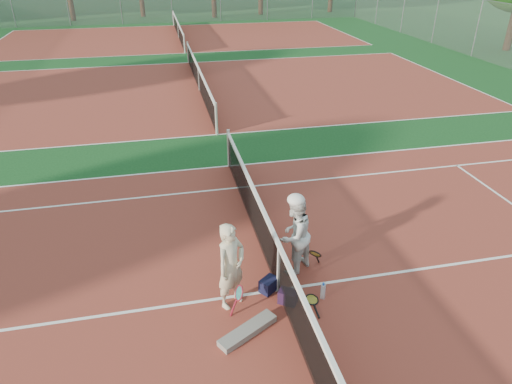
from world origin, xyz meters
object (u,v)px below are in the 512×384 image
at_px(net_main, 279,268).
at_px(player_a, 231,266).
at_px(water_bottle, 323,291).
at_px(sports_bag_purple, 288,297).
at_px(sports_bag_navy, 269,285).
at_px(player_b, 294,235).
at_px(racket_spare, 312,300).
at_px(racket_red, 239,300).
at_px(racket_black_held, 315,260).

xyz_separation_m(net_main, player_a, (-0.88, -0.15, 0.30)).
bearing_deg(water_bottle, sports_bag_purple, 178.03).
height_order(net_main, sports_bag_navy, net_main).
height_order(sports_bag_navy, sports_bag_purple, same).
relative_size(player_b, racket_spare, 2.65).
bearing_deg(net_main, water_bottle, -27.33).
bearing_deg(racket_red, sports_bag_navy, 25.14).
height_order(net_main, racket_spare, net_main).
distance_m(net_main, water_bottle, 0.89).
height_order(net_main, player_b, player_b).
bearing_deg(net_main, racket_red, -151.43).
relative_size(racket_red, water_bottle, 1.91).
relative_size(racket_black_held, racket_spare, 0.84).
bearing_deg(racket_spare, net_main, 55.78).
xyz_separation_m(player_b, water_bottle, (0.28, -0.92, -0.65)).
xyz_separation_m(racket_spare, sports_bag_navy, (-0.69, 0.42, 0.11)).
bearing_deg(sports_bag_purple, player_a, 168.06).
xyz_separation_m(net_main, water_bottle, (0.72, -0.37, -0.36)).
bearing_deg(player_b, racket_red, 2.49).
bearing_deg(player_a, net_main, -27.78).
bearing_deg(racket_spare, racket_red, 94.62).
distance_m(sports_bag_navy, water_bottle, 0.98).
distance_m(racket_red, racket_black_held, 1.84).
relative_size(racket_red, sports_bag_purple, 1.81).
height_order(player_b, sports_bag_navy, player_b).
bearing_deg(racket_black_held, racket_red, -23.01).
bearing_deg(player_a, sports_bag_purple, -49.37).
distance_m(player_b, racket_spare, 1.22).
bearing_deg(player_b, water_bottle, 71.19).
bearing_deg(sports_bag_purple, sports_bag_navy, 123.62).
relative_size(player_b, sports_bag_navy, 4.88).
xyz_separation_m(player_a, sports_bag_navy, (0.71, 0.18, -0.68)).
height_order(racket_spare, water_bottle, water_bottle).
bearing_deg(water_bottle, player_b, 107.08).
bearing_deg(sports_bag_navy, racket_red, -143.52).
xyz_separation_m(player_a, sports_bag_purple, (0.96, -0.20, -0.68)).
bearing_deg(racket_spare, sports_bag_navy, 61.27).
relative_size(player_a, racket_spare, 2.69).
bearing_deg(player_b, racket_spare, 58.89).
height_order(racket_red, racket_spare, racket_red).
relative_size(net_main, racket_red, 19.15).
bearing_deg(racket_black_held, player_b, -68.84).
distance_m(player_a, racket_spare, 1.62).
xyz_separation_m(racket_black_held, sports_bag_navy, (-1.00, -0.39, -0.12)).
xyz_separation_m(racket_red, racket_black_held, (1.63, 0.85, -0.04)).
distance_m(net_main, player_a, 0.94).
xyz_separation_m(net_main, racket_black_held, (0.83, 0.42, -0.26)).
distance_m(player_a, player_b, 1.49).
height_order(racket_red, water_bottle, racket_red).
bearing_deg(racket_red, water_bottle, -9.05).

